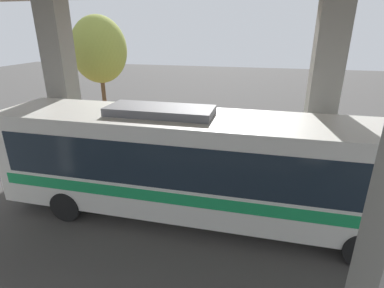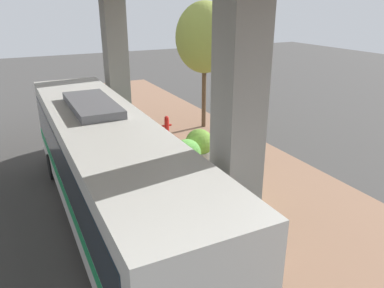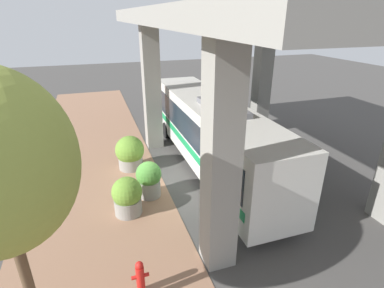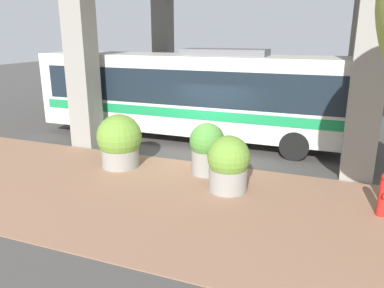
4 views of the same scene
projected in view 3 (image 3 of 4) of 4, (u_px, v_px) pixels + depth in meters
The scene contains 8 objects.
ground_plane at pixel (166, 186), 13.70m from camera, with size 80.00×80.00×0.00m, color #474442.
sidewalk_strip at pixel (98, 198), 12.82m from camera, with size 6.00×40.00×0.02m.
overpass at pixel (255, 34), 12.28m from camera, with size 9.40×17.66×7.47m.
bus at pixel (211, 130), 14.79m from camera, with size 2.63×12.82×3.64m.
fire_hydrant at pixel (140, 277), 8.25m from camera, with size 0.49×0.23×1.10m.
planter_front at pixel (149, 179), 12.66m from camera, with size 1.08×1.08×1.61m.
planter_middle at pixel (127, 196), 11.54m from camera, with size 1.17×1.17×1.57m.
planter_back at pixel (130, 153), 14.99m from camera, with size 1.43×1.43×1.73m.
Camera 3 is at (-2.59, -11.58, 7.21)m, focal length 28.00 mm.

